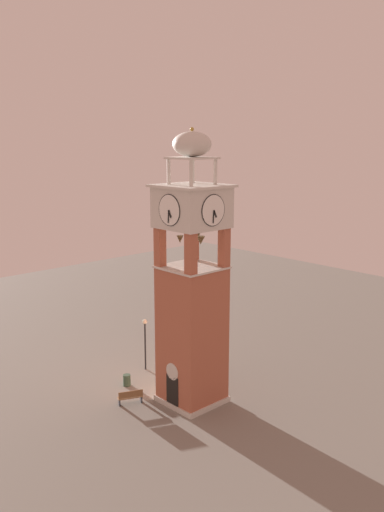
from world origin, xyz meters
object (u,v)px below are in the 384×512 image
Objects in this scene: park_bench at (130,397)px; lamp_post at (145,335)px; clock_tower at (192,296)px; trash_bin at (127,380)px.

park_bench is 0.42× the size of lamp_post.
clock_tower is 7.78m from park_bench.
clock_tower reaches higher than lamp_post.
trash_bin is at bearing 148.28° from park_bench.
trash_bin is (1.29, -2.67, -2.30)m from lamp_post.
lamp_post is at bearing 131.42° from park_bench.
clock_tower is 21.84× the size of trash_bin.
park_bench is 2.05× the size of trash_bin.
lamp_post is at bearing 115.72° from trash_bin.
lamp_post reaches higher than park_bench.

